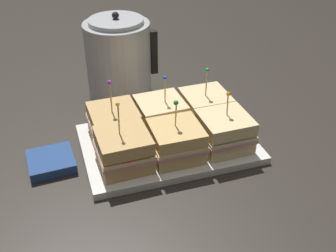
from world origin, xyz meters
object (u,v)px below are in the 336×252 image
object	(u,v)px
sandwich_front_left	(124,150)
kettle_steel	(119,58)
sandwich_front_right	(224,132)
sandwich_back_left	(114,123)
sandwich_back_right	(205,107)
sandwich_back_center	(161,115)
napkin_stack	(51,162)
sandwich_front_center	(175,141)
serving_platter	(168,144)

from	to	relation	value
sandwich_front_left	kettle_steel	world-z (taller)	kettle_steel
sandwich_front_right	sandwich_back_left	bearing A→B (deg)	153.41
sandwich_front_right	sandwich_front_left	bearing A→B (deg)	179.88
sandwich_front_left	sandwich_front_right	xyz separation A→B (m)	(0.24, -0.00, -0.00)
sandwich_back_right	kettle_steel	size ratio (longest dim) A/B	0.62
sandwich_back_left	sandwich_back_right	bearing A→B (deg)	0.43
sandwich_back_center	napkin_stack	size ratio (longest dim) A/B	1.37
sandwich_front_left	sandwich_back_right	distance (m)	0.27
sandwich_back_left	kettle_steel	world-z (taller)	kettle_steel
sandwich_front_center	sandwich_front_right	bearing A→B (deg)	0.17
serving_platter	sandwich_front_right	distance (m)	0.14
sandwich_front_left	sandwich_front_center	xyz separation A→B (m)	(0.12, -0.00, -0.00)
kettle_steel	sandwich_front_right	bearing A→B (deg)	-64.92
napkin_stack	sandwich_front_center	bearing A→B (deg)	-14.23
sandwich_back_center	napkin_stack	distance (m)	0.29
serving_platter	napkin_stack	xyz separation A→B (m)	(-0.28, 0.01, 0.00)
sandwich_front_center	sandwich_back_center	world-z (taller)	sandwich_back_center
sandwich_back_center	sandwich_back_right	distance (m)	0.12
sandwich_front_left	sandwich_front_center	bearing A→B (deg)	-0.41
serving_platter	sandwich_back_center	size ratio (longest dim) A/B	2.79
sandwich_front_center	sandwich_back_right	world-z (taller)	sandwich_back_right
serving_platter	sandwich_back_right	bearing A→B (deg)	26.95
kettle_steel	sandwich_front_center	bearing A→B (deg)	-82.26
sandwich_front_right	sandwich_back_left	distance (m)	0.27
serving_platter	sandwich_front_left	xyz separation A→B (m)	(-0.12, -0.06, 0.05)
sandwich_front_center	sandwich_back_center	distance (m)	0.12
sandwich_front_center	sandwich_front_left	bearing A→B (deg)	179.59
sandwich_back_left	sandwich_back_right	world-z (taller)	sandwich_back_left
sandwich_front_right	sandwich_back_left	world-z (taller)	sandwich_back_left
napkin_stack	sandwich_front_right	bearing A→B (deg)	-9.96
sandwich_front_left	napkin_stack	bearing A→B (deg)	156.22
serving_platter	sandwich_back_left	bearing A→B (deg)	153.47
sandwich_front_left	napkin_stack	size ratio (longest dim) A/B	1.48
sandwich_front_left	kettle_steel	xyz separation A→B (m)	(0.07, 0.37, 0.05)
napkin_stack	serving_platter	bearing A→B (deg)	-2.04
sandwich_front_left	sandwich_back_center	size ratio (longest dim) A/B	1.09
napkin_stack	sandwich_back_center	bearing A→B (deg)	10.37
serving_platter	sandwich_front_right	xyz separation A→B (m)	(0.12, -0.06, 0.05)
sandwich_front_right	kettle_steel	distance (m)	0.41
sandwich_front_left	napkin_stack	xyz separation A→B (m)	(-0.16, 0.07, -0.05)
sandwich_back_left	sandwich_front_center	bearing A→B (deg)	-45.54
kettle_steel	napkin_stack	world-z (taller)	kettle_steel
serving_platter	sandwich_front_left	bearing A→B (deg)	-153.80
sandwich_back_right	sandwich_back_left	bearing A→B (deg)	-179.57
sandwich_front_right	sandwich_back_center	xyz separation A→B (m)	(-0.12, 0.12, -0.00)
sandwich_front_right	kettle_steel	world-z (taller)	kettle_steel
serving_platter	sandwich_back_right	size ratio (longest dim) A/B	2.69
serving_platter	sandwich_front_left	size ratio (longest dim) A/B	2.57
sandwich_front_center	napkin_stack	bearing A→B (deg)	165.77
sandwich_back_center	kettle_steel	size ratio (longest dim) A/B	0.59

